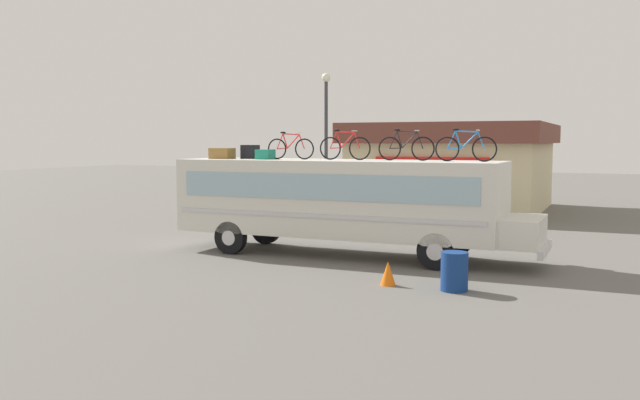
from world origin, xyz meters
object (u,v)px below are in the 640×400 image
at_px(bus, 342,199).
at_px(trash_bin, 454,271).
at_px(luggage_bag_1, 222,153).
at_px(street_lamp, 326,133).
at_px(rooftop_bicycle_4, 465,148).
at_px(rooftop_bicycle_1, 290,148).
at_px(rooftop_bicycle_2, 345,147).
at_px(traffic_cone, 388,273).
at_px(luggage_bag_3, 265,154).
at_px(rooftop_bicycle_3, 406,147).
at_px(luggage_bag_2, 250,152).

relative_size(bus, trash_bin, 12.19).
relative_size(luggage_bag_1, street_lamp, 0.12).
bearing_deg(street_lamp, rooftop_bicycle_4, -40.61).
bearing_deg(rooftop_bicycle_1, rooftop_bicycle_2, 1.75).
height_order(rooftop_bicycle_4, traffic_cone, rooftop_bicycle_4).
xyz_separation_m(bus, luggage_bag_3, (-2.63, -0.08, 1.35)).
bearing_deg(rooftop_bicycle_4, rooftop_bicycle_2, 177.54).
bearing_deg(trash_bin, rooftop_bicycle_4, 98.66).
bearing_deg(trash_bin, luggage_bag_3, 153.47).
height_order(trash_bin, traffic_cone, trash_bin).
relative_size(bus, rooftop_bicycle_4, 6.39).
height_order(rooftop_bicycle_1, rooftop_bicycle_4, rooftop_bicycle_4).
height_order(bus, rooftop_bicycle_3, rooftop_bicycle_3).
relative_size(rooftop_bicycle_2, rooftop_bicycle_4, 0.96).
bearing_deg(rooftop_bicycle_1, trash_bin, -31.12).
distance_m(luggage_bag_1, street_lamp, 6.19).
xyz_separation_m(luggage_bag_1, rooftop_bicycle_2, (4.19, 0.35, 0.22)).
height_order(rooftop_bicycle_3, rooftop_bicycle_4, rooftop_bicycle_3).
distance_m(luggage_bag_3, traffic_cone, 6.91).
distance_m(luggage_bag_3, street_lamp, 6.08).
height_order(luggage_bag_3, rooftop_bicycle_4, rooftop_bicycle_4).
bearing_deg(trash_bin, rooftop_bicycle_3, 121.61).
distance_m(rooftop_bicycle_4, traffic_cone, 4.85).
relative_size(luggage_bag_3, rooftop_bicycle_3, 0.30).
relative_size(luggage_bag_2, traffic_cone, 0.81).
xyz_separation_m(rooftop_bicycle_3, trash_bin, (2.37, -3.84, -2.86)).
distance_m(luggage_bag_1, rooftop_bicycle_1, 2.38).
height_order(luggage_bag_3, rooftop_bicycle_3, rooftop_bicycle_3).
distance_m(luggage_bag_2, luggage_bag_3, 0.87).
relative_size(luggage_bag_3, rooftop_bicycle_1, 0.32).
bearing_deg(bus, street_lamp, 117.74).
xyz_separation_m(luggage_bag_3, rooftop_bicycle_4, (6.34, 0.15, 0.23)).
height_order(luggage_bag_1, rooftop_bicycle_3, rooftop_bicycle_3).
xyz_separation_m(luggage_bag_2, rooftop_bicycle_2, (3.38, -0.08, 0.16)).
bearing_deg(luggage_bag_3, rooftop_bicycle_4, 1.35).
bearing_deg(rooftop_bicycle_4, traffic_cone, -106.35).
bearing_deg(luggage_bag_2, traffic_cone, -32.67).
xyz_separation_m(bus, rooftop_bicycle_2, (-0.02, 0.23, 1.58)).
distance_m(bus, rooftop_bicycle_1, 2.43).
relative_size(rooftop_bicycle_4, street_lamp, 0.28).
bearing_deg(bus, luggage_bag_2, 174.75).
xyz_separation_m(luggage_bag_2, rooftop_bicycle_3, (5.30, 0.01, 0.17)).
bearing_deg(rooftop_bicycle_1, luggage_bag_2, 174.89).
xyz_separation_m(rooftop_bicycle_1, trash_bin, (6.12, -3.69, -2.84)).
distance_m(luggage_bag_1, traffic_cone, 8.17).
bearing_deg(bus, rooftop_bicycle_2, 95.35).
bearing_deg(rooftop_bicycle_3, luggage_bag_3, -174.91).
distance_m(rooftop_bicycle_2, street_lamp, 6.51).
xyz_separation_m(bus, rooftop_bicycle_3, (1.90, 0.32, 1.58)).
relative_size(luggage_bag_1, luggage_bag_3, 1.38).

